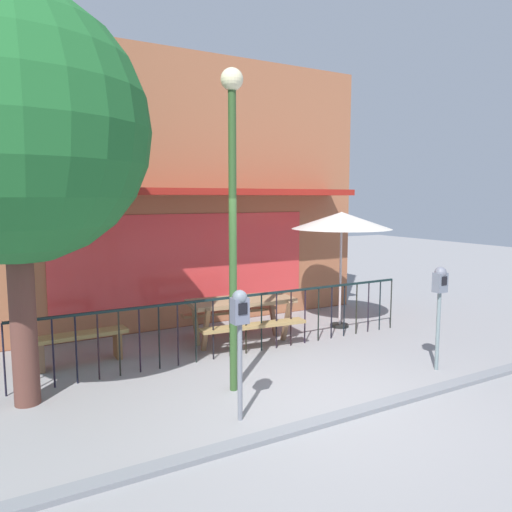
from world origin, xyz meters
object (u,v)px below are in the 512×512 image
object	(u,v)px
picnic_table_left	(241,308)
patio_umbrella	(342,221)
street_tree	(12,130)
parking_meter_near	(240,320)
street_lamp	(232,186)
parking_meter_far	(440,291)
patio_bench	(80,341)

from	to	relation	value
picnic_table_left	patio_umbrella	distance (m)	2.61
patio_umbrella	street_tree	xyz separation A→B (m)	(-5.63, -0.95, 1.22)
patio_umbrella	street_tree	size ratio (longest dim) A/B	0.46
street_tree	picnic_table_left	bearing A→B (deg)	15.36
parking_meter_near	street_lamp	xyz separation A→B (m)	(0.33, 0.81, 1.49)
parking_meter_far	street_lamp	distance (m)	3.38
patio_bench	picnic_table_left	bearing A→B (deg)	-5.13
parking_meter_near	street_lamp	distance (m)	1.73
picnic_table_left	street_tree	world-z (taller)	street_tree
street_tree	street_lamp	world-z (taller)	street_tree
patio_bench	street_tree	size ratio (longest dim) A/B	0.29
patio_umbrella	street_tree	world-z (taller)	street_tree
picnic_table_left	parking_meter_near	world-z (taller)	parking_meter_near
parking_meter_far	street_lamp	bearing A→B (deg)	165.03
patio_bench	patio_umbrella	bearing A→B (deg)	-2.86
picnic_table_left	parking_meter_far	distance (m)	3.25
patio_bench	parking_meter_near	world-z (taller)	parking_meter_near
patio_bench	street_lamp	xyz separation A→B (m)	(1.56, -2.04, 2.30)
picnic_table_left	patio_umbrella	size ratio (longest dim) A/B	0.86
picnic_table_left	street_lamp	bearing A→B (deg)	-120.57
parking_meter_near	patio_umbrella	bearing A→B (deg)	36.24
picnic_table_left	patio_umbrella	world-z (taller)	patio_umbrella
patio_bench	street_tree	bearing A→B (deg)	-125.05
parking_meter_near	parking_meter_far	world-z (taller)	parking_meter_far
patio_umbrella	parking_meter_near	distance (m)	4.51
patio_umbrella	patio_bench	bearing A→B (deg)	177.14
picnic_table_left	patio_bench	bearing A→B (deg)	174.87
patio_bench	parking_meter_far	size ratio (longest dim) A/B	0.93
picnic_table_left	street_lamp	size ratio (longest dim) A/B	0.47
parking_meter_near	street_lamp	bearing A→B (deg)	67.99
patio_bench	street_tree	distance (m)	3.27
patio_umbrella	patio_bench	xyz separation A→B (m)	(-4.79, 0.24, -1.71)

